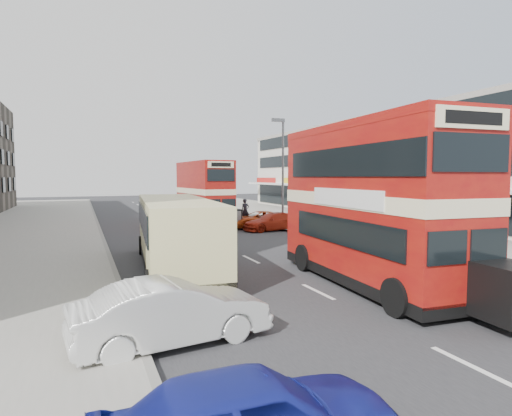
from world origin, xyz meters
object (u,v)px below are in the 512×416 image
bus_second (204,192)px  car_left_front (172,312)px  bus_main (373,204)px  car_right_a (273,222)px  street_lamp (282,164)px  cyclist (245,217)px  car_right_b (259,220)px  pedestrian_near (325,218)px  coach (176,231)px  car_right_c (204,206)px

bus_second → car_left_front: size_ratio=1.99×
bus_main → car_right_a: size_ratio=2.30×
street_lamp → cyclist: (-1.95, 2.52, -4.04)m
car_right_b → cyclist: (-0.49, 1.52, 0.11)m
street_lamp → car_left_front: 22.37m
street_lamp → bus_main: 16.60m
bus_second → car_right_a: size_ratio=2.03×
car_right_a → car_right_b: (-0.34, 1.77, -0.01)m
car_left_front → pedestrian_near: 20.95m
coach → car_left_front: coach is taller
street_lamp → coach: street_lamp is taller
car_right_a → cyclist: cyclist is taller
car_right_a → car_right_b: car_right_a is taller
bus_second → coach: size_ratio=0.85×
bus_second → car_right_a: (3.34, -6.09, -1.95)m
car_right_c → cyclist: bearing=-6.3°
bus_main → pedestrian_near: (6.26, 13.11, -1.95)m
car_right_c → street_lamp: bearing=0.8°
pedestrian_near → car_right_b: bearing=-87.8°
car_right_c → pedestrian_near: bearing=5.9°
car_left_front → car_right_a: car_left_front is taller
coach → bus_second: bearing=76.0°
bus_main → car_right_a: 15.65m
car_right_c → bus_second: bearing=-19.6°
car_left_front → car_right_a: (10.80, 17.73, -0.10)m
bus_main → car_left_front: size_ratio=2.26×
bus_main → car_right_b: size_ratio=2.22×
bus_main → car_left_front: (-7.63, -2.57, -2.17)m
bus_second → coach: bearing=67.1°
car_right_a → pedestrian_near: size_ratio=2.71×
bus_second → cyclist: (2.51, -2.80, -1.85)m
car_right_b → car_left_front: bearing=-26.0°
bus_main → car_left_front: 8.34m
coach → car_right_c: bearing=77.7°
bus_main → car_left_front: bearing=22.8°
bus_main → bus_second: 21.25m
street_lamp → car_right_a: size_ratio=1.83×
bus_main → coach: (-5.92, 5.16, -1.30)m
street_lamp → car_left_front: (-11.91, -18.50, -4.04)m
coach → car_right_b: size_ratio=2.29×
street_lamp → car_right_b: 4.51m
street_lamp → bus_main: size_ratio=0.80×
car_right_c → car_right_a: bearing=-3.1°
car_right_b → cyclist: cyclist is taller
bus_main → pedestrian_near: 14.66m
cyclist → bus_main: bearing=-98.4°
car_left_front → pedestrian_near: bearing=-48.6°
street_lamp → cyclist: bearing=127.7°
street_lamp → car_right_b: street_lamp is taller
coach → car_left_front: (-1.71, -7.73, -0.87)m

